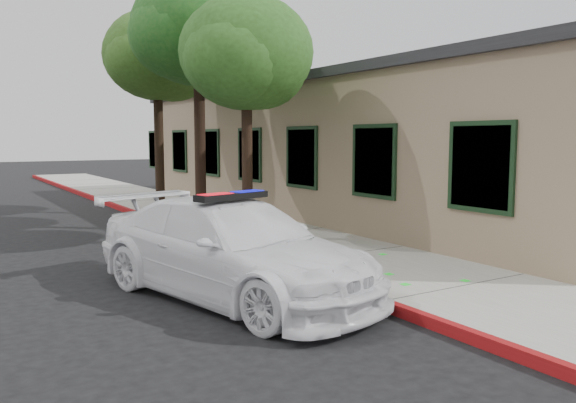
# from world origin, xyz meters

# --- Properties ---
(ground) EXTENTS (120.00, 120.00, 0.00)m
(ground) POSITION_xyz_m (0.00, 0.00, 0.00)
(ground) COLOR black
(ground) RESTS_ON ground
(sidewalk) EXTENTS (3.20, 60.00, 0.15)m
(sidewalk) POSITION_xyz_m (1.60, 3.00, 0.07)
(sidewalk) COLOR gray
(sidewalk) RESTS_ON ground
(red_curb) EXTENTS (0.14, 60.00, 0.16)m
(red_curb) POSITION_xyz_m (0.06, 3.00, 0.08)
(red_curb) COLOR maroon
(red_curb) RESTS_ON ground
(clapboard_building) EXTENTS (7.30, 20.89, 4.24)m
(clapboard_building) POSITION_xyz_m (6.69, 9.00, 2.13)
(clapboard_building) COLOR tan
(clapboard_building) RESTS_ON ground
(police_car) EXTENTS (3.39, 5.64, 1.65)m
(police_car) POSITION_xyz_m (-1.49, 1.82, 0.77)
(police_car) COLOR white
(police_car) RESTS_ON ground
(street_tree_near) EXTENTS (3.12, 2.99, 5.48)m
(street_tree_near) POSITION_xyz_m (0.71, 5.46, 4.23)
(street_tree_near) COLOR black
(street_tree_near) RESTS_ON sidewalk
(street_tree_mid) EXTENTS (3.74, 3.46, 6.61)m
(street_tree_mid) POSITION_xyz_m (0.72, 8.17, 5.13)
(street_tree_mid) COLOR black
(street_tree_mid) RESTS_ON sidewalk
(street_tree_far) EXTENTS (3.55, 3.36, 6.36)m
(street_tree_far) POSITION_xyz_m (0.92, 11.81, 4.93)
(street_tree_far) COLOR black
(street_tree_far) RESTS_ON sidewalk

